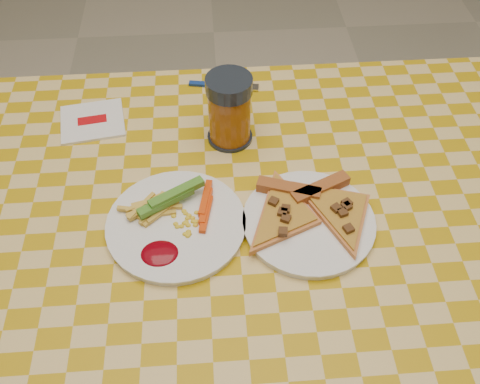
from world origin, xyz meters
name	(u,v)px	position (x,y,z in m)	size (l,w,h in m)	color
table	(238,247)	(0.00, 0.00, 0.68)	(1.28, 0.88, 0.76)	silver
plate_left	(176,225)	(-0.10, 0.00, 0.76)	(0.23, 0.23, 0.01)	white
plate_right	(308,223)	(0.12, -0.01, 0.76)	(0.22, 0.22, 0.01)	white
fries_veggies	(170,212)	(-0.11, 0.01, 0.78)	(0.18, 0.17, 0.04)	#F2DC4D
pizza_slices	(309,210)	(0.12, 0.00, 0.78)	(0.30, 0.25, 0.02)	#CF823F
drink_glass	(229,110)	(0.00, 0.21, 0.83)	(0.09, 0.09, 0.14)	black
napkin	(92,121)	(-0.28, 0.28, 0.76)	(0.14, 0.13, 0.01)	white
fork	(225,85)	(0.00, 0.37, 0.76)	(0.15, 0.04, 0.01)	navy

